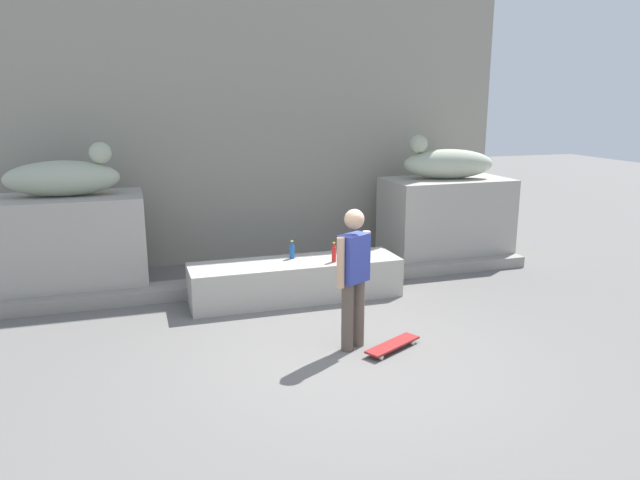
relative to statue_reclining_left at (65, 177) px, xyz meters
The scene contains 12 objects.
ground_plane 4.89m from the statue_reclining_left, 46.86° to the right, with size 40.00×40.00×0.00m, color #605E5B.
facade_wall 3.69m from the statue_reclining_left, 24.73° to the left, with size 9.24×0.60×6.28m, color gray.
pedestal_left 1.03m from the statue_reclining_left, behind, with size 2.19×1.22×1.49m, color #A39E93.
pedestal_right 6.34m from the statue_reclining_left, ahead, with size 2.19×1.22×1.49m, color #A39E93.
statue_reclining_left is the anchor object (origin of this frame).
statue_reclining_right 6.23m from the statue_reclining_left, ahead, with size 1.68×0.88×0.78m.
ledge_block 3.67m from the statue_reclining_left, 21.66° to the right, with size 3.09×0.83×0.57m, color #A39E93.
skater 4.63m from the statue_reclining_left, 44.11° to the right, with size 0.49×0.35×1.67m.
skateboard 5.29m from the statue_reclining_left, 42.51° to the right, with size 0.80×0.55×0.08m.
bottle_blue 3.46m from the statue_reclining_left, 19.00° to the right, with size 0.07×0.07×0.27m.
bottle_red 4.06m from the statue_reclining_left, 21.68° to the right, with size 0.07×0.07×0.29m.
stair_step 3.59m from the statue_reclining_left, 11.39° to the right, with size 8.48×0.50×0.19m, color gray.
Camera 1 is at (-2.23, -6.00, 2.89)m, focal length 33.48 mm.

